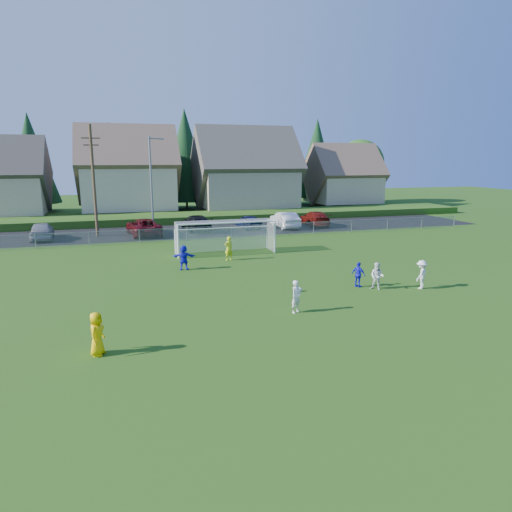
# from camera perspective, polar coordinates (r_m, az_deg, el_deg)

# --- Properties ---
(ground) EXTENTS (160.00, 160.00, 0.00)m
(ground) POSITION_cam_1_polar(r_m,az_deg,el_deg) (20.06, 6.82, -8.52)
(ground) COLOR #193D0C
(ground) RESTS_ON ground
(asphalt_lot) EXTENTS (60.00, 60.00, 0.00)m
(asphalt_lot) POSITION_cam_1_polar(r_m,az_deg,el_deg) (45.83, -7.20, 3.18)
(asphalt_lot) COLOR black
(asphalt_lot) RESTS_ON ground
(grass_embankment) EXTENTS (70.00, 6.00, 0.80)m
(grass_embankment) POSITION_cam_1_polar(r_m,az_deg,el_deg) (53.11, -8.64, 4.79)
(grass_embankment) COLOR #1E420F
(grass_embankment) RESTS_ON ground
(soccer_ball) EXTENTS (0.22, 0.22, 0.22)m
(soccer_ball) POSITION_cam_1_polar(r_m,az_deg,el_deg) (24.79, 5.47, -4.18)
(soccer_ball) COLOR white
(soccer_ball) RESTS_ON ground
(referee) EXTENTS (0.76, 0.93, 1.63)m
(referee) POSITION_cam_1_polar(r_m,az_deg,el_deg) (17.72, -19.29, -9.17)
(referee) COLOR #FFC405
(referee) RESTS_ON ground
(player_white_a) EXTENTS (0.67, 0.60, 1.54)m
(player_white_a) POSITION_cam_1_polar(r_m,az_deg,el_deg) (21.27, 5.05, -5.08)
(player_white_a) COLOR silver
(player_white_a) RESTS_ON ground
(player_white_b) EXTENTS (0.91, 0.93, 1.51)m
(player_white_b) POSITION_cam_1_polar(r_m,az_deg,el_deg) (25.70, 14.90, -2.46)
(player_white_b) COLOR silver
(player_white_b) RESTS_ON ground
(player_white_c) EXTENTS (1.19, 1.07, 1.60)m
(player_white_c) POSITION_cam_1_polar(r_m,az_deg,el_deg) (26.64, 19.97, -2.18)
(player_white_c) COLOR silver
(player_white_c) RESTS_ON ground
(player_blue_a) EXTENTS (0.73, 0.89, 1.42)m
(player_blue_a) POSITION_cam_1_polar(r_m,az_deg,el_deg) (25.98, 12.68, -2.29)
(player_blue_a) COLOR #1516C9
(player_blue_a) RESTS_ON ground
(player_blue_b) EXTENTS (1.57, 0.83, 1.62)m
(player_blue_b) POSITION_cam_1_polar(r_m,az_deg,el_deg) (29.63, -9.02, -0.19)
(player_blue_b) COLOR #1516C9
(player_blue_b) RESTS_ON ground
(goalkeeper) EXTENTS (0.71, 0.58, 1.70)m
(goalkeeper) POSITION_cam_1_polar(r_m,az_deg,el_deg) (32.11, -3.44, 0.97)
(goalkeeper) COLOR #CBD519
(goalkeeper) RESTS_ON ground
(car_a) EXTENTS (2.18, 4.74, 1.57)m
(car_a) POSITION_cam_1_polar(r_m,az_deg,el_deg) (44.48, -25.21, 2.87)
(car_a) COLOR gray
(car_a) RESTS_ON ground
(car_c) EXTENTS (3.28, 5.91, 1.56)m
(car_c) POSITION_cam_1_polar(r_m,az_deg,el_deg) (43.97, -13.86, 3.57)
(car_c) COLOR #540910
(car_c) RESTS_ON ground
(car_d) EXTENTS (2.60, 5.50, 1.55)m
(car_d) POSITION_cam_1_polar(r_m,az_deg,el_deg) (45.69, -7.48, 4.12)
(car_d) COLOR black
(car_d) RESTS_ON ground
(car_e) EXTENTS (2.10, 4.30, 1.41)m
(car_e) POSITION_cam_1_polar(r_m,az_deg,el_deg) (46.72, -0.95, 4.31)
(car_e) COLOR #151D4C
(car_e) RESTS_ON ground
(car_f) EXTENTS (1.77, 4.97, 1.63)m
(car_f) POSITION_cam_1_polar(r_m,az_deg,el_deg) (47.36, 3.63, 4.53)
(car_f) COLOR silver
(car_f) RESTS_ON ground
(car_g) EXTENTS (2.69, 5.45, 1.52)m
(car_g) POSITION_cam_1_polar(r_m,az_deg,el_deg) (49.18, 7.37, 4.67)
(car_g) COLOR maroon
(car_g) RESTS_ON ground
(soccer_goal) EXTENTS (7.42, 1.90, 2.50)m
(soccer_goal) POSITION_cam_1_polar(r_m,az_deg,el_deg) (34.49, -3.94, 3.05)
(soccer_goal) COLOR white
(soccer_goal) RESTS_ON ground
(chainlink_fence) EXTENTS (52.06, 0.06, 1.20)m
(chainlink_fence) POSITION_cam_1_polar(r_m,az_deg,el_deg) (40.39, -5.86, 2.91)
(chainlink_fence) COLOR gray
(chainlink_fence) RESTS_ON ground
(streetlight) EXTENTS (1.38, 0.18, 9.00)m
(streetlight) POSITION_cam_1_polar(r_m,az_deg,el_deg) (43.30, -12.89, 8.89)
(streetlight) COLOR slate
(streetlight) RESTS_ON ground
(utility_pole) EXTENTS (1.60, 0.26, 10.00)m
(utility_pole) POSITION_cam_1_polar(r_m,az_deg,el_deg) (44.20, -19.64, 8.96)
(utility_pole) COLOR #473321
(utility_pole) RESTS_ON ground
(houses_row) EXTENTS (53.90, 11.45, 13.27)m
(houses_row) POSITION_cam_1_polar(r_m,az_deg,el_deg) (60.37, -8.04, 12.26)
(houses_row) COLOR tan
(houses_row) RESTS_ON ground
(tree_row) EXTENTS (65.98, 12.36, 13.80)m
(tree_row) POSITION_cam_1_polar(r_m,az_deg,el_deg) (66.44, -9.73, 11.82)
(tree_row) COLOR #382616
(tree_row) RESTS_ON ground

